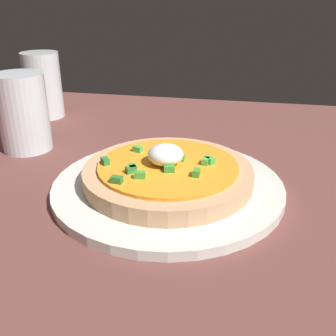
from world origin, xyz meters
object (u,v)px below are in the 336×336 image
object	(u,v)px
pizza	(168,173)
cup_near	(24,115)
cup_far	(43,89)
plate	(168,186)

from	to	relation	value
pizza	cup_near	xyz separation A→B (cm)	(-25.39, 9.85, 3.16)
cup_near	cup_far	world-z (taller)	cup_far
plate	pizza	xyz separation A→B (cm)	(-0.02, -0.01, 1.96)
cup_near	cup_far	distance (cm)	17.86
cup_near	cup_far	bearing A→B (deg)	107.66
plate	cup_far	world-z (taller)	cup_far
pizza	cup_near	size ratio (longest dim) A/B	1.77
plate	pizza	size ratio (longest dim) A/B	1.37
pizza	cup_near	bearing A→B (deg)	158.80
cup_near	cup_far	size ratio (longest dim) A/B	0.96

